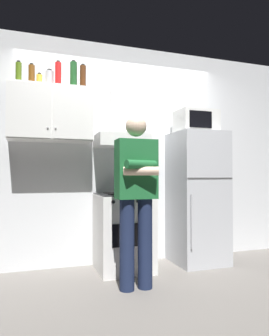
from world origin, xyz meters
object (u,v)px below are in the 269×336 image
object	(u,v)px
microwave	(196,122)
bottle_wine_green	(73,76)
bottle_olive_oil	(19,73)
refrigerator	(197,197)
bottle_canister_steel	(49,79)
bottle_rum_dark	(83,78)
bottle_soda_red	(58,75)
range_hood	(121,131)
upper_cabinet	(51,114)
bottle_spice_jar	(39,80)
bottle_beer_brown	(32,75)
stove_oven	(123,232)
person_standing	(136,193)
cooking_pot	(138,188)

from	to	relation	value
microwave	bottle_wine_green	bearing A→B (deg)	174.76
bottle_olive_oil	refrigerator	bearing A→B (deg)	-4.07
bottle_canister_steel	bottle_rum_dark	world-z (taller)	bottle_rum_dark
microwave	bottle_soda_red	xyz separation A→B (m)	(-1.67, 0.10, 0.45)
range_hood	bottle_wine_green	size ratio (longest dim) A/B	2.23
upper_cabinet	bottle_soda_red	size ratio (longest dim) A/B	3.02
bottle_wine_green	bottle_spice_jar	bearing A→B (deg)	-175.86
range_hood	bottle_beer_brown	xyz separation A→B (m)	(-1.00, 0.01, 0.57)
microwave	bottle_spice_jar	xyz separation A→B (m)	(-1.87, 0.11, 0.38)
stove_oven	bottle_rum_dark	bearing A→B (deg)	159.12
bottle_canister_steel	bottle_olive_oil	xyz separation A→B (m)	(-0.32, -0.00, 0.03)
bottle_wine_green	bottle_rum_dark	world-z (taller)	bottle_wine_green
bottle_wine_green	microwave	bearing A→B (deg)	-5.24
upper_cabinet	bottle_soda_red	world-z (taller)	bottle_soda_red
bottle_wine_green	bottle_olive_oil	size ratio (longest dim) A/B	1.29
stove_oven	bottle_soda_red	distance (m)	1.91
range_hood	bottle_rum_dark	xyz separation A→B (m)	(-0.44, 0.04, 0.60)
microwave	bottle_rum_dark	size ratio (longest dim) A/B	1.54
refrigerator	bottle_canister_steel	world-z (taller)	bottle_canister_steel
upper_cabinet	bottle_rum_dark	distance (m)	0.58
stove_oven	bottle_canister_steel	world-z (taller)	bottle_canister_steel
bottle_canister_steel	bottle_olive_oil	size ratio (longest dim) A/B	0.78
bottle_soda_red	bottle_olive_oil	world-z (taller)	bottle_soda_red
microwave	bottle_soda_red	distance (m)	1.74
person_standing	bottle_canister_steel	xyz separation A→B (m)	(-0.77, 0.76, 1.24)
bottle_soda_red	bottle_spice_jar	size ratio (longest dim) A/B	2.08
upper_cabinet	bottle_soda_red	distance (m)	0.45
cooking_pot	bottle_soda_red	bearing A→B (deg)	164.38
range_hood	stove_oven	bearing A→B (deg)	-90.00
bottle_olive_oil	bottle_rum_dark	xyz separation A→B (m)	(0.70, 0.02, 0.03)
cooking_pot	range_hood	bearing A→B (deg)	117.88
range_hood	bottle_spice_jar	world-z (taller)	bottle_spice_jar
bottle_beer_brown	bottle_soda_red	bearing A→B (deg)	-3.18
person_standing	cooking_pot	size ratio (longest dim) A/B	5.14
person_standing	bottle_olive_oil	distance (m)	1.84
microwave	range_hood	bearing A→B (deg)	173.54
bottle_wine_green	bottle_canister_steel	bearing A→B (deg)	-178.62
person_standing	bottle_olive_oil	bearing A→B (deg)	145.27
upper_cabinet	bottle_canister_steel	distance (m)	0.40
upper_cabinet	stove_oven	size ratio (longest dim) A/B	1.03
stove_oven	microwave	distance (m)	1.62
refrigerator	range_hood	bearing A→B (deg)	172.45
microwave	cooking_pot	world-z (taller)	microwave
bottle_beer_brown	bottle_canister_steel	xyz separation A→B (m)	(0.19, 0.01, -0.02)
microwave	person_standing	bearing A→B (deg)	-148.00
upper_cabinet	bottle_beer_brown	size ratio (longest dim) A/B	3.73
refrigerator	microwave	bearing A→B (deg)	90.90
microwave	bottle_rum_dark	xyz separation A→B (m)	(-1.39, 0.15, 0.46)
refrigerator	bottle_soda_red	distance (m)	2.18
range_hood	microwave	xyz separation A→B (m)	(0.95, -0.11, 0.14)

